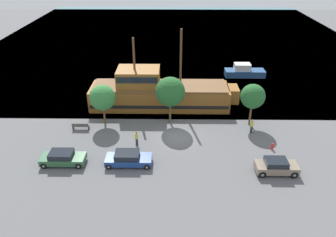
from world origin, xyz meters
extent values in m
plane|color=#5B5B5E|center=(0.00, 0.00, 0.00)|extent=(160.00, 160.00, 0.00)
plane|color=teal|center=(0.00, 44.00, 0.00)|extent=(80.00, 80.00, 0.00)
cube|color=brown|center=(-2.40, 7.93, 1.38)|extent=(18.34, 4.97, 2.76)
cube|color=black|center=(-2.40, 7.93, 0.97)|extent=(17.97, 5.05, 0.45)
cube|color=brown|center=(7.36, 7.93, 1.80)|extent=(1.40, 2.73, 1.93)
cube|color=brown|center=(-2.40, 7.93, 2.89)|extent=(17.60, 4.57, 0.25)
cube|color=brown|center=(-5.16, 7.93, 4.13)|extent=(5.50, 3.97, 2.24)
cube|color=black|center=(-5.16, 7.93, 4.47)|extent=(5.23, 4.03, 0.81)
cylinder|color=#4C331E|center=(0.35, 7.93, 6.73)|extent=(0.28, 0.28, 7.43)
cylinder|color=#4C331E|center=(-5.61, 7.93, 6.17)|extent=(0.28, 0.28, 6.31)
cube|color=navy|center=(11.29, 19.26, 0.54)|extent=(6.50, 2.30, 1.08)
cube|color=silver|center=(10.80, 19.26, 1.61)|extent=(2.60, 1.80, 1.07)
cube|color=black|center=(11.58, 19.26, 1.61)|extent=(0.12, 1.61, 0.85)
cube|color=navy|center=(-5.04, -5.49, 0.54)|extent=(4.60, 1.88, 0.62)
cube|color=black|center=(-5.17, -5.49, 1.12)|extent=(2.39, 1.70, 0.55)
cylinder|color=black|center=(-3.16, -6.34, 0.30)|extent=(0.61, 0.22, 0.61)
cylinder|color=gray|center=(-3.16, -6.34, 0.30)|extent=(0.23, 0.25, 0.23)
cylinder|color=black|center=(-3.16, -4.64, 0.30)|extent=(0.61, 0.22, 0.61)
cylinder|color=gray|center=(-3.16, -4.64, 0.30)|extent=(0.23, 0.25, 0.23)
cylinder|color=black|center=(-6.91, -6.34, 0.30)|extent=(0.61, 0.22, 0.61)
cylinder|color=gray|center=(-6.91, -6.34, 0.30)|extent=(0.23, 0.25, 0.23)
cylinder|color=black|center=(-6.91, -4.64, 0.30)|extent=(0.61, 0.22, 0.61)
cylinder|color=gray|center=(-6.91, -4.64, 0.30)|extent=(0.23, 0.25, 0.23)
cube|color=#7F705B|center=(9.36, -6.68, 0.62)|extent=(4.02, 1.74, 0.70)
cube|color=black|center=(9.24, -6.68, 1.23)|extent=(2.09, 1.56, 0.52)
cylinder|color=black|center=(10.87, -7.46, 0.36)|extent=(0.72, 0.22, 0.72)
cylinder|color=gray|center=(10.87, -7.46, 0.36)|extent=(0.27, 0.25, 0.27)
cylinder|color=black|center=(10.87, -5.90, 0.36)|extent=(0.72, 0.22, 0.72)
cylinder|color=gray|center=(10.87, -5.90, 0.36)|extent=(0.27, 0.25, 0.27)
cylinder|color=black|center=(7.86, -7.46, 0.36)|extent=(0.72, 0.22, 0.72)
cylinder|color=gray|center=(7.86, -7.46, 0.36)|extent=(0.27, 0.25, 0.27)
cylinder|color=black|center=(7.86, -5.90, 0.36)|extent=(0.72, 0.22, 0.72)
cylinder|color=gray|center=(7.86, -5.90, 0.36)|extent=(0.27, 0.25, 0.27)
cube|color=#2D5B38|center=(-11.61, -5.49, 0.56)|extent=(4.36, 1.86, 0.63)
cube|color=black|center=(-11.74, -5.49, 1.13)|extent=(2.27, 1.67, 0.52)
cylinder|color=black|center=(-9.89, -6.33, 0.33)|extent=(0.66, 0.22, 0.66)
cylinder|color=gray|center=(-9.89, -6.33, 0.33)|extent=(0.25, 0.25, 0.25)
cylinder|color=black|center=(-9.89, -4.65, 0.33)|extent=(0.66, 0.22, 0.66)
cylinder|color=gray|center=(-9.89, -4.65, 0.33)|extent=(0.25, 0.25, 0.25)
cylinder|color=black|center=(-13.34, -6.33, 0.33)|extent=(0.66, 0.22, 0.66)
cylinder|color=gray|center=(-13.34, -6.33, 0.33)|extent=(0.25, 0.25, 0.25)
cylinder|color=black|center=(-13.34, -4.65, 0.33)|extent=(0.66, 0.22, 0.66)
cylinder|color=gray|center=(-13.34, -4.65, 0.33)|extent=(0.25, 0.25, 0.25)
cylinder|color=red|center=(10.08, -2.65, 0.28)|extent=(0.22, 0.22, 0.56)
sphere|color=red|center=(10.08, -2.65, 0.64)|extent=(0.25, 0.25, 0.25)
cylinder|color=red|center=(9.92, -2.65, 0.31)|extent=(0.10, 0.09, 0.09)
cylinder|color=red|center=(10.24, -2.65, 0.31)|extent=(0.10, 0.09, 0.09)
cube|color=#4C4742|center=(-11.60, 1.43, 0.42)|extent=(1.98, 0.45, 0.05)
cube|color=#4C4742|center=(-11.60, 1.24, 0.65)|extent=(1.98, 0.06, 0.40)
cube|color=#2D2D2D|center=(-12.53, 1.43, 0.20)|extent=(0.12, 0.36, 0.40)
cube|color=#2D2D2D|center=(-10.67, 1.43, 0.20)|extent=(0.12, 0.36, 0.40)
cylinder|color=#232838|center=(-4.57, -1.98, 0.43)|extent=(0.27, 0.27, 0.85)
cylinder|color=gold|center=(-4.57, -1.98, 1.18)|extent=(0.32, 0.32, 0.66)
sphere|color=#8C664C|center=(-4.57, -1.98, 1.63)|extent=(0.23, 0.23, 0.23)
cylinder|color=#232838|center=(8.55, 0.86, 0.43)|extent=(0.27, 0.27, 0.86)
cylinder|color=gold|center=(8.55, 0.86, 1.19)|extent=(0.32, 0.32, 0.66)
sphere|color=tan|center=(8.55, 0.86, 1.63)|extent=(0.23, 0.23, 0.23)
cylinder|color=brown|center=(-8.97, 2.86, 1.09)|extent=(0.24, 0.24, 2.18)
sphere|color=#337A38|center=(-8.97, 2.86, 3.48)|extent=(3.07, 3.07, 3.07)
cylinder|color=brown|center=(-0.96, 3.33, 1.29)|extent=(0.24, 0.24, 2.58)
sphere|color=#235B28|center=(-0.96, 3.33, 4.09)|extent=(3.55, 3.55, 3.55)
cylinder|color=brown|center=(8.75, 2.88, 1.26)|extent=(0.24, 0.24, 2.52)
sphere|color=#235B28|center=(8.75, 2.88, 3.76)|extent=(2.92, 2.92, 2.92)
camera|label=1|loc=(-0.74, -32.25, 19.76)|focal=35.00mm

